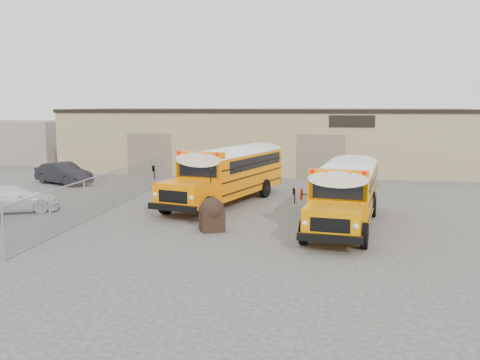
# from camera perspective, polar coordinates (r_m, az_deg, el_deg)

# --- Properties ---
(ground) EXTENTS (120.00, 120.00, 0.00)m
(ground) POSITION_cam_1_polar(r_m,az_deg,el_deg) (22.26, -1.92, -4.92)
(ground) COLOR #3F3C39
(ground) RESTS_ON ground
(warehouse) EXTENTS (30.20, 10.20, 4.67)m
(warehouse) POSITION_cam_1_polar(r_m,az_deg,el_deg) (41.60, 3.10, 4.41)
(warehouse) COLOR #9C8960
(warehouse) RESTS_ON ground
(chainlink_fence) EXTENTS (0.07, 18.07, 1.81)m
(chainlink_fence) POSITION_cam_1_polar(r_m,az_deg,el_deg) (26.61, -13.54, -1.03)
(chainlink_fence) COLOR #95989E
(chainlink_fence) RESTS_ON ground
(distant_building_left) EXTENTS (8.00, 6.00, 3.60)m
(distant_building_left) POSITION_cam_1_polar(r_m,az_deg,el_deg) (50.62, -22.35, 3.81)
(distant_building_left) COLOR gray
(distant_building_left) RESTS_ON ground
(school_bus_left) EXTENTS (5.20, 10.08, 2.87)m
(school_bus_left) POSITION_cam_1_polar(r_m,az_deg,el_deg) (32.81, 3.54, 2.19)
(school_bus_left) COLOR #FF8100
(school_bus_left) RESTS_ON ground
(school_bus_right) EXTENTS (3.49, 9.29, 2.65)m
(school_bus_right) POSITION_cam_1_polar(r_m,az_deg,el_deg) (28.15, 12.30, 0.80)
(school_bus_right) COLOR orange
(school_bus_right) RESTS_ON ground
(tarp_bundle) EXTENTS (1.17, 1.12, 1.36)m
(tarp_bundle) POSITION_cam_1_polar(r_m,az_deg,el_deg) (21.25, -3.02, -3.62)
(tarp_bundle) COLOR black
(tarp_bundle) RESTS_ON ground
(car_white) EXTENTS (4.70, 3.44, 1.27)m
(car_white) POSITION_cam_1_polar(r_m,az_deg,el_deg) (27.22, -23.26, -1.83)
(car_white) COLOR white
(car_white) RESTS_ON ground
(car_dark) EXTENTS (4.37, 3.18, 1.37)m
(car_dark) POSITION_cam_1_polar(r_m,az_deg,el_deg) (35.61, -18.33, 0.68)
(car_dark) COLOR black
(car_dark) RESTS_ON ground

